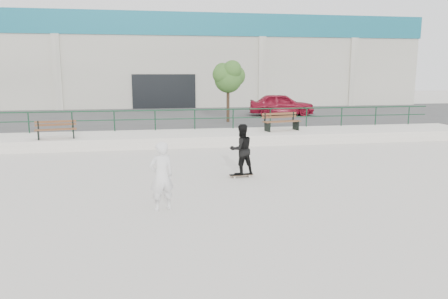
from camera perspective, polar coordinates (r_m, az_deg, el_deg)
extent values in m
plane|color=beige|center=(11.91, -2.91, -6.59)|extent=(120.00, 120.00, 0.00)
cube|color=silver|center=(21.10, -6.14, 1.46)|extent=(30.00, 3.00, 0.50)
cube|color=#3E3E3E|center=(29.52, -7.29, 3.92)|extent=(60.00, 14.00, 0.50)
cylinder|color=#163D27|center=(22.24, -6.43, 5.14)|extent=(28.00, 0.06, 0.06)
cylinder|color=#163D27|center=(22.29, -6.41, 3.99)|extent=(28.00, 0.05, 0.05)
cylinder|color=#163D27|center=(22.95, -24.15, 3.21)|extent=(0.06, 0.06, 1.00)
cylinder|color=#163D27|center=(22.54, -19.22, 3.43)|extent=(0.06, 0.06, 1.00)
cylinder|color=#163D27|center=(22.31, -14.13, 3.62)|extent=(0.06, 0.06, 1.00)
cylinder|color=#163D27|center=(22.25, -8.98, 3.79)|extent=(0.06, 0.06, 1.00)
cylinder|color=#163D27|center=(22.38, -3.84, 3.93)|extent=(0.06, 0.06, 1.00)
cylinder|color=#163D27|center=(22.68, 1.20, 4.03)|extent=(0.06, 0.06, 1.00)
cylinder|color=#163D27|center=(23.15, 6.07, 4.10)|extent=(0.06, 0.06, 1.00)
cylinder|color=#163D27|center=(23.78, 10.72, 4.14)|extent=(0.06, 0.06, 1.00)
cylinder|color=#163D27|center=(24.56, 15.10, 4.16)|extent=(0.06, 0.06, 1.00)
cylinder|color=#163D27|center=(25.47, 19.19, 4.15)|extent=(0.06, 0.06, 1.00)
cylinder|color=#163D27|center=(26.50, 22.98, 4.12)|extent=(0.06, 0.06, 1.00)
cube|color=silver|center=(43.34, -8.34, 10.84)|extent=(44.00, 16.00, 8.00)
cube|color=#18677B|center=(43.49, -8.45, 14.93)|extent=(44.20, 16.20, 1.80)
cube|color=black|center=(35.34, -7.82, 7.13)|extent=(5.00, 0.15, 3.20)
cube|color=silver|center=(35.83, -20.93, 9.00)|extent=(0.60, 0.25, 6.20)
cube|color=silver|center=(36.45, 4.97, 9.64)|extent=(0.60, 0.25, 6.20)
cube|color=silver|center=(39.28, 16.48, 9.30)|extent=(0.60, 0.25, 6.20)
cube|color=brown|center=(20.38, -21.11, 2.40)|extent=(1.73, 0.40, 0.04)
cube|color=brown|center=(20.55, -21.10, 2.46)|extent=(1.73, 0.40, 0.04)
cube|color=brown|center=(20.72, -21.09, 2.52)|extent=(1.73, 0.40, 0.04)
cube|color=brown|center=(20.78, -21.12, 3.05)|extent=(1.71, 0.32, 0.10)
cube|color=brown|center=(20.76, -21.14, 3.42)|extent=(1.71, 0.32, 0.10)
cube|color=black|center=(20.61, -23.07, 1.76)|extent=(0.14, 0.48, 0.40)
cube|color=black|center=(20.81, -23.11, 2.93)|extent=(0.06, 0.06, 0.40)
cube|color=black|center=(20.57, -19.06, 2.00)|extent=(0.14, 0.48, 0.40)
cube|color=black|center=(20.77, -19.13, 3.17)|extent=(0.06, 0.06, 0.40)
cube|color=brown|center=(21.81, 7.82, 3.60)|extent=(1.93, 0.53, 0.04)
cube|color=brown|center=(21.98, 7.57, 3.66)|extent=(1.93, 0.53, 0.04)
cube|color=brown|center=(22.15, 7.32, 3.71)|extent=(1.93, 0.53, 0.04)
cube|color=brown|center=(22.20, 7.22, 4.26)|extent=(1.91, 0.45, 0.11)
cube|color=brown|center=(22.19, 7.23, 4.65)|extent=(1.91, 0.45, 0.11)
cube|color=black|center=(21.62, 5.68, 2.95)|extent=(0.18, 0.54, 0.45)
cube|color=black|center=(21.82, 5.36, 4.20)|extent=(0.07, 0.07, 0.45)
cube|color=black|center=(22.42, 9.36, 3.12)|extent=(0.18, 0.54, 0.45)
cube|color=black|center=(22.61, 9.02, 4.32)|extent=(0.07, 0.07, 0.45)
cylinder|color=#423021|center=(25.58, 0.53, 6.01)|extent=(0.18, 0.18, 2.13)
sphere|color=#376224|center=(25.51, 0.53, 9.20)|extent=(1.60, 1.60, 1.60)
sphere|color=#376224|center=(25.86, 1.40, 9.60)|extent=(1.24, 1.24, 1.24)
sphere|color=#376224|center=(25.27, -0.20, 9.79)|extent=(1.16, 1.16, 1.16)
sphere|color=#376224|center=(25.19, 1.09, 10.40)|extent=(1.07, 1.07, 1.07)
sphere|color=#376224|center=(25.81, -0.21, 10.20)|extent=(0.98, 0.98, 0.98)
imported|color=maroon|center=(29.61, 7.52, 5.86)|extent=(4.57, 2.50, 1.47)
cube|color=black|center=(14.39, 2.26, -3.27)|extent=(0.80, 0.29, 0.02)
cube|color=brown|center=(14.40, 2.26, -3.33)|extent=(0.80, 0.29, 0.01)
cube|color=#A5A5AA|center=(14.32, 1.27, -3.50)|extent=(0.08, 0.17, 0.03)
cube|color=#A5A5AA|center=(14.49, 3.23, -3.35)|extent=(0.08, 0.17, 0.03)
cylinder|color=beige|center=(14.24, 1.39, -3.65)|extent=(0.06, 0.03, 0.06)
cylinder|color=beige|center=(14.41, 1.15, -3.48)|extent=(0.06, 0.03, 0.06)
cylinder|color=beige|center=(14.41, 3.36, -3.50)|extent=(0.06, 0.03, 0.06)
cylinder|color=beige|center=(14.58, 3.10, -3.34)|extent=(0.06, 0.03, 0.06)
imported|color=black|center=(14.22, 2.28, 0.01)|extent=(0.92, 0.79, 1.66)
imported|color=white|center=(10.94, -8.17, -3.48)|extent=(0.74, 0.60, 1.74)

